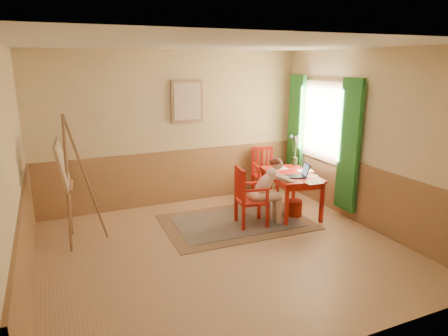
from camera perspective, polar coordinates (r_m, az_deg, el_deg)
name	(u,v)px	position (r m, az deg, el deg)	size (l,w,h in m)	color
room	(224,154)	(5.34, -0.07, 1.97)	(5.04, 4.54, 2.84)	tan
wainscot	(203,200)	(6.30, -2.99, -4.55)	(5.00, 4.50, 1.00)	#A87647
window	(321,133)	(7.51, 13.62, 4.88)	(0.12, 2.01, 2.20)	white
wall_portrait	(187,101)	(7.39, -5.26, 9.42)	(0.60, 0.05, 0.76)	#A5805B
rug	(237,222)	(6.75, 1.82, -7.65)	(2.45, 1.67, 0.02)	#8C7251
table	(291,178)	(7.08, 9.52, -1.44)	(0.90, 1.30, 0.72)	#B01B10
chair_left	(249,197)	(6.47, 3.53, -4.12)	(0.51, 0.49, 0.98)	#B01B10
chair_back	(264,172)	(7.95, 5.73, -0.61)	(0.50, 0.52, 0.96)	#B01B10
figure	(268,188)	(6.55, 6.30, -2.85)	(0.84, 0.41, 1.11)	beige
laptop	(298,174)	(6.85, 10.53, -0.86)	(0.43, 0.31, 0.23)	#1E2338
papers	(301,174)	(7.02, 10.95, -0.87)	(0.66, 1.19, 0.00)	white
vase	(295,151)	(7.58, 10.06, 2.35)	(0.23, 0.28, 0.57)	#3F724C
wastebasket	(294,208)	(7.07, 9.94, -5.64)	(0.26, 0.26, 0.28)	#AF2010
easel	(65,169)	(6.09, -21.61, -0.11)	(0.66, 0.85, 1.91)	#906240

